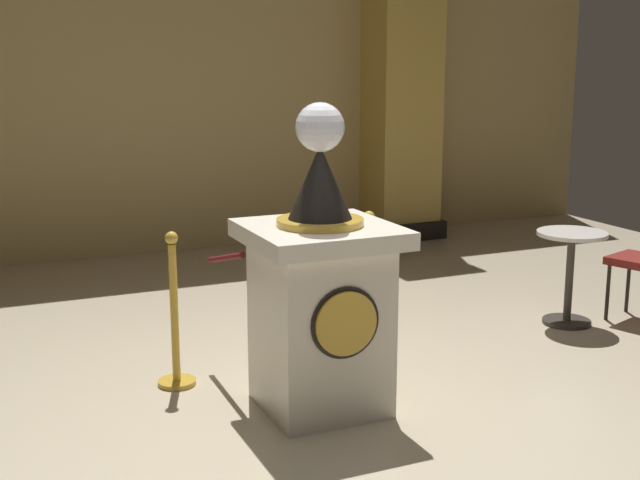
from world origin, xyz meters
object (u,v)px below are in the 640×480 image
Objects in this scene: stanchion_near at (368,305)px; cafe_table at (570,266)px; pedestal_clock at (320,295)px; stanchion_far at (175,333)px.

cafe_table is (1.73, -0.02, 0.11)m from stanchion_near.
cafe_table is at bearing 15.84° from pedestal_clock.
pedestal_clock is 2.50m from cafe_table.
stanchion_near is (0.67, 0.70, -0.34)m from pedestal_clock.
pedestal_clock is at bearing -164.16° from cafe_table.
stanchion_near is 1.03× the size of stanchion_far.
pedestal_clock reaches higher than stanchion_far.
pedestal_clock reaches higher than stanchion_near.
stanchion_far is 1.36× the size of cafe_table.
pedestal_clock is 1.02m from stanchion_near.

